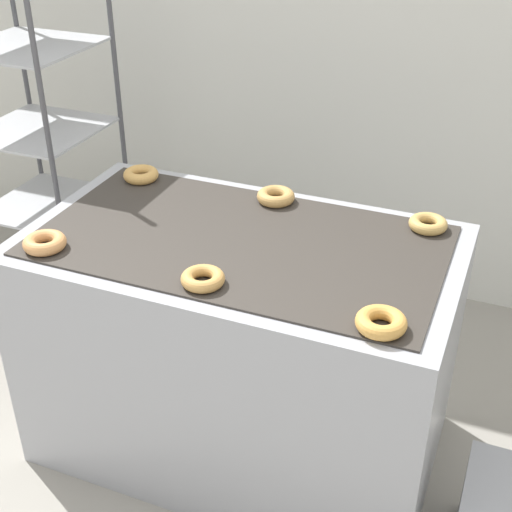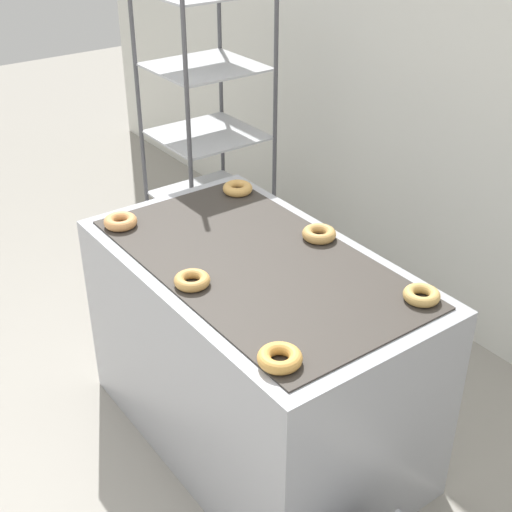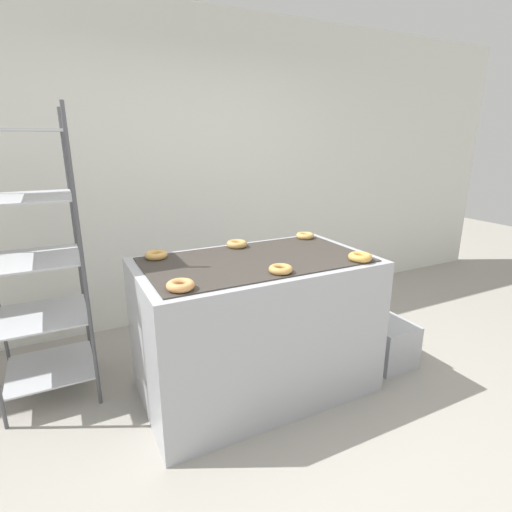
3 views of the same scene
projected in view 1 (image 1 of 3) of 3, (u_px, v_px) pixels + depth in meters
The scene contains 9 objects.
wall_back at pixel (357, 21), 3.40m from camera, with size 8.00×0.05×2.80m.
fryer_machine at pixel (241, 348), 2.73m from camera, with size 1.53×0.88×0.95m.
baking_rack_cart at pixel (40, 130), 3.36m from camera, with size 0.57×0.58×1.90m.
donut_near_left at pixel (45, 243), 2.42m from camera, with size 0.15×0.15×0.05m, color tan.
donut_near_center at pixel (203, 279), 2.23m from camera, with size 0.14×0.14×0.04m, color tan.
donut_near_right at pixel (381, 322), 2.03m from camera, with size 0.15×0.15×0.05m, color gold.
donut_far_left at pixel (141, 175), 2.90m from camera, with size 0.14×0.14×0.04m, color #DAA353.
donut_far_center at pixel (276, 196), 2.73m from camera, with size 0.15×0.15×0.04m, color tan.
donut_far_right at pixel (428, 224), 2.54m from camera, with size 0.14×0.14×0.04m, color tan.
Camera 1 is at (0.87, -1.29, 2.18)m, focal length 50.00 mm.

